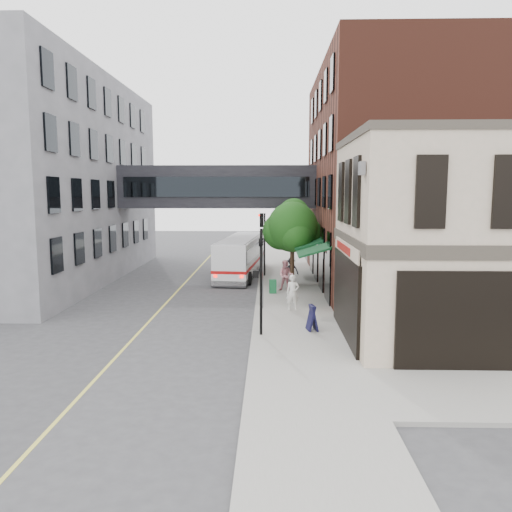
# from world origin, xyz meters

# --- Properties ---
(ground) EXTENTS (120.00, 120.00, 0.00)m
(ground) POSITION_xyz_m (0.00, 0.00, 0.00)
(ground) COLOR #38383A
(ground) RESTS_ON ground
(sidewalk_main) EXTENTS (4.00, 60.00, 0.15)m
(sidewalk_main) POSITION_xyz_m (2.00, 14.00, 0.07)
(sidewalk_main) COLOR gray
(sidewalk_main) RESTS_ON ground
(corner_building) EXTENTS (10.19, 8.12, 8.45)m
(corner_building) POSITION_xyz_m (8.97, 2.00, 4.21)
(corner_building) COLOR tan
(corner_building) RESTS_ON ground
(brick_building) EXTENTS (13.76, 18.00, 14.00)m
(brick_building) POSITION_xyz_m (9.98, 15.00, 6.99)
(brick_building) COLOR #4F2318
(brick_building) RESTS_ON ground
(opposite_building) EXTENTS (14.00, 24.00, 14.00)m
(opposite_building) POSITION_xyz_m (-17.00, 16.00, 7.00)
(opposite_building) COLOR #5E5E63
(opposite_building) RESTS_ON ground
(skyway_bridge) EXTENTS (14.00, 3.18, 3.00)m
(skyway_bridge) POSITION_xyz_m (-3.00, 18.00, 6.50)
(skyway_bridge) COLOR black
(skyway_bridge) RESTS_ON ground
(traffic_signal_near) EXTENTS (0.44, 0.22, 4.60)m
(traffic_signal_near) POSITION_xyz_m (0.37, 2.00, 2.98)
(traffic_signal_near) COLOR black
(traffic_signal_near) RESTS_ON sidewalk_main
(traffic_signal_far) EXTENTS (0.53, 0.28, 4.50)m
(traffic_signal_far) POSITION_xyz_m (0.26, 17.00, 3.34)
(traffic_signal_far) COLOR black
(traffic_signal_far) RESTS_ON sidewalk_main
(street_sign_pole) EXTENTS (0.08, 0.75, 3.00)m
(street_sign_pole) POSITION_xyz_m (0.39, 7.00, 1.93)
(street_sign_pole) COLOR gray
(street_sign_pole) RESTS_ON sidewalk_main
(street_tree) EXTENTS (3.80, 3.20, 5.60)m
(street_tree) POSITION_xyz_m (2.19, 13.22, 3.91)
(street_tree) COLOR #382619
(street_tree) RESTS_ON sidewalk_main
(lane_marking) EXTENTS (0.12, 40.00, 0.01)m
(lane_marking) POSITION_xyz_m (-5.00, 10.00, 0.01)
(lane_marking) COLOR #D8CC4C
(lane_marking) RESTS_ON ground
(bus) EXTENTS (3.31, 10.53, 2.79)m
(bus) POSITION_xyz_m (-1.36, 17.87, 1.56)
(bus) COLOR white
(bus) RESTS_ON ground
(pedestrian_a) EXTENTS (0.68, 0.47, 1.81)m
(pedestrian_a) POSITION_xyz_m (1.94, 6.53, 1.05)
(pedestrian_a) COLOR white
(pedestrian_a) RESTS_ON sidewalk_main
(pedestrian_b) EXTENTS (1.05, 0.90, 1.88)m
(pedestrian_b) POSITION_xyz_m (1.75, 11.47, 1.09)
(pedestrian_b) COLOR pink
(pedestrian_b) RESTS_ON sidewalk_main
(pedestrian_c) EXTENTS (1.19, 0.95, 1.62)m
(pedestrian_c) POSITION_xyz_m (2.22, 14.60, 0.96)
(pedestrian_c) COLOR black
(pedestrian_c) RESTS_ON sidewalk_main
(newspaper_box) EXTENTS (0.45, 0.40, 0.82)m
(newspaper_box) POSITION_xyz_m (0.95, 10.71, 0.56)
(newspaper_box) COLOR #155F32
(newspaper_box) RESTS_ON sidewalk_main
(sandwich_board) EXTENTS (0.52, 0.70, 1.13)m
(sandwich_board) POSITION_xyz_m (2.62, 2.68, 0.71)
(sandwich_board) COLOR black
(sandwich_board) RESTS_ON sidewalk_main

